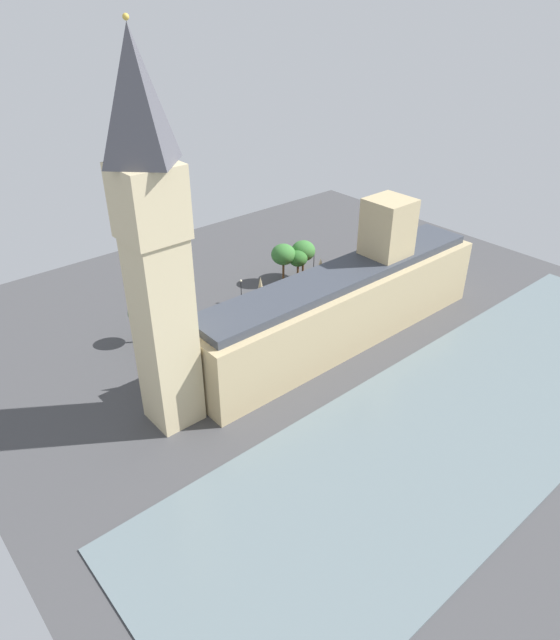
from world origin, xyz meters
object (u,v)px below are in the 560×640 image
(plane_tree_slot_10, at_px, (140,313))
(street_lamp_slot_12, at_px, (241,286))
(plane_tree_corner, at_px, (298,259))
(parliament_building, at_px, (346,301))
(car_black_far_end, at_px, (275,312))
(pedestrian_trailing, at_px, (233,353))
(double_decker_bus_opposite_hall, at_px, (359,266))
(car_dark_green_midblock, at_px, (210,335))
(pedestrian_near_tower, at_px, (348,299))
(clock_tower, at_px, (154,246))
(street_lamp_slot_11, at_px, (314,258))
(plane_tree_kerbside, at_px, (283,255))
(double_decker_bus_by_river_gate, at_px, (323,279))
(plane_tree_leading, at_px, (303,251))
(car_yellow_cab_under_trees, at_px, (299,297))

(plane_tree_slot_10, relative_size, street_lamp_slot_12, 1.57)
(street_lamp_slot_12, bearing_deg, plane_tree_corner, -92.70)
(parliament_building, xyz_separation_m, car_black_far_end, (16.09, 5.50, -7.46))
(pedestrian_trailing, bearing_deg, plane_tree_slot_10, 173.32)
(double_decker_bus_opposite_hall, xyz_separation_m, pedestrian_trailing, (-8.24, 45.91, -1.95))
(plane_tree_slot_10, bearing_deg, double_decker_bus_opposite_hall, -97.92)
(car_dark_green_midblock, height_order, plane_tree_corner, plane_tree_corner)
(plane_tree_slot_10, bearing_deg, street_lamp_slot_12, -88.87)
(parliament_building, distance_m, pedestrian_near_tower, 16.73)
(clock_tower, distance_m, car_black_far_end, 48.93)
(clock_tower, height_order, pedestrian_near_tower, clock_tower)
(parliament_building, height_order, street_lamp_slot_12, parliament_building)
(car_dark_green_midblock, distance_m, plane_tree_slot_10, 14.84)
(pedestrian_near_tower, distance_m, street_lamp_slot_12, 25.18)
(pedestrian_trailing, xyz_separation_m, plane_tree_corner, (15.84, -31.83, 5.59))
(double_decker_bus_opposite_hall, distance_m, street_lamp_slot_11, 11.67)
(plane_tree_corner, relative_size, street_lamp_slot_12, 1.44)
(pedestrian_trailing, distance_m, plane_tree_kerbside, 34.76)
(car_dark_green_midblock, distance_m, plane_tree_kerbside, 31.16)
(double_decker_bus_opposite_hall, bearing_deg, plane_tree_kerbside, -118.92)
(double_decker_bus_by_river_gate, relative_size, car_dark_green_midblock, 2.54)
(double_decker_bus_opposite_hall, bearing_deg, plane_tree_leading, -127.17)
(pedestrian_near_tower, xyz_separation_m, plane_tree_leading, (16.79, -0.96, 6.35))
(double_decker_bus_by_river_gate, distance_m, street_lamp_slot_11, 8.42)
(double_decker_bus_opposite_hall, xyz_separation_m, street_lamp_slot_12, (8.40, 31.03, 1.43))
(pedestrian_near_tower, height_order, pedestrian_trailing, pedestrian_near_tower)
(pedestrian_trailing, bearing_deg, street_lamp_slot_12, 97.69)
(pedestrian_trailing, relative_size, plane_tree_slot_10, 0.17)
(clock_tower, bearing_deg, parliament_building, -91.39)
(pedestrian_near_tower, distance_m, pedestrian_trailing, 33.72)
(clock_tower, xyz_separation_m, double_decker_bus_opposite_hall, (16.54, -64.27, -28.80))
(double_decker_bus_opposite_hall, xyz_separation_m, street_lamp_slot_11, (7.87, 8.36, 2.07))
(plane_tree_corner, bearing_deg, pedestrian_near_tower, -173.09)
(car_yellow_cab_under_trees, bearing_deg, street_lamp_slot_12, -131.81)
(double_decker_bus_by_river_gate, distance_m, car_yellow_cab_under_trees, 8.53)
(car_dark_green_midblock, bearing_deg, street_lamp_slot_11, -81.78)
(double_decker_bus_by_river_gate, relative_size, car_black_far_end, 2.48)
(parliament_building, bearing_deg, pedestrian_near_tower, -50.24)
(pedestrian_near_tower, bearing_deg, car_yellow_cab_under_trees, -20.26)
(double_decker_bus_by_river_gate, height_order, car_black_far_end, double_decker_bus_by_river_gate)
(parliament_building, xyz_separation_m, clock_tower, (0.98, 40.61, 23.09))
(plane_tree_slot_10, relative_size, street_lamp_slot_11, 1.33)
(parliament_building, bearing_deg, plane_tree_slot_10, 52.46)
(plane_tree_leading, distance_m, street_lamp_slot_12, 20.04)
(clock_tower, distance_m, plane_tree_corner, 61.11)
(clock_tower, xyz_separation_m, double_decker_bus_by_river_gate, (17.18, -52.11, -28.80))
(plane_tree_corner, bearing_deg, parliament_building, 159.12)
(parliament_building, xyz_separation_m, plane_tree_corner, (25.12, -9.58, -2.07))
(double_decker_bus_opposite_hall, xyz_separation_m, car_dark_green_midblock, (-0.13, 45.77, -1.75))
(plane_tree_kerbside, bearing_deg, car_yellow_cab_under_trees, 160.25)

